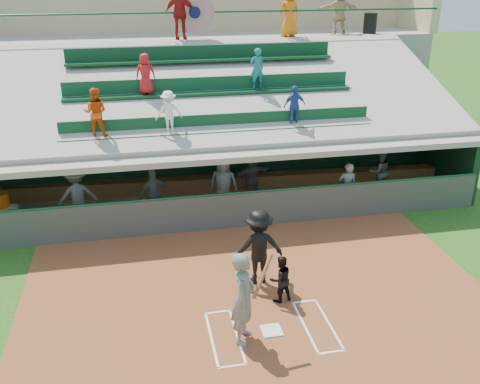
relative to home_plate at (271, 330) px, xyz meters
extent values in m
plane|color=#204914|center=(0.00, 0.00, -0.04)|extent=(100.00, 100.00, 0.00)
cube|color=brown|center=(0.00, 0.50, -0.03)|extent=(11.00, 9.00, 0.02)
cube|color=silver|center=(0.00, 0.00, 0.00)|extent=(0.43, 0.43, 0.03)
cube|color=white|center=(-0.75, 0.00, -0.01)|extent=(0.05, 1.80, 0.01)
cube|color=white|center=(0.75, 0.00, -0.01)|extent=(0.05, 1.80, 0.01)
cube|color=white|center=(-1.30, 0.00, -0.01)|extent=(0.05, 1.80, 0.01)
cube|color=silver|center=(1.30, 0.00, -0.01)|extent=(0.05, 1.80, 0.01)
cube|color=white|center=(-1.02, 0.90, -0.01)|extent=(0.60, 0.05, 0.01)
cube|color=white|center=(1.02, 0.90, -0.01)|extent=(0.60, 0.05, 0.01)
cube|color=silver|center=(-1.02, -0.90, -0.01)|extent=(0.60, 0.05, 0.01)
cube|color=white|center=(1.02, -0.90, -0.01)|extent=(0.60, 0.05, 0.01)
cube|color=gray|center=(0.00, 6.75, -0.02)|extent=(16.00, 3.50, 0.04)
cube|color=gray|center=(0.00, 13.50, 2.26)|extent=(20.00, 3.00, 4.60)
cube|color=#454944|center=(0.00, 5.00, 0.52)|extent=(16.00, 0.06, 1.10)
cylinder|color=#16452A|center=(0.00, 5.00, 1.09)|extent=(16.00, 0.08, 0.08)
cube|color=black|center=(0.00, 8.50, 1.07)|extent=(16.00, 0.25, 2.20)
cube|color=black|center=(8.00, 6.75, 1.07)|extent=(0.25, 3.50, 2.20)
cube|color=gray|center=(0.00, 6.75, 2.17)|extent=(16.40, 3.90, 0.18)
cube|color=gray|center=(0.00, 10.25, 1.12)|extent=(16.40, 3.50, 2.30)
cube|color=gray|center=(0.00, 11.90, 2.26)|extent=(16.40, 0.30, 4.60)
cube|color=gray|center=(0.00, 8.60, 3.42)|extent=(16.40, 6.51, 2.37)
cube|color=#0D3B1F|center=(0.00, 6.20, 2.62)|extent=(9.40, 0.42, 0.08)
cube|color=#0D3A21|center=(0.00, 6.40, 2.88)|extent=(9.40, 0.06, 0.45)
cube|color=#0D3B1F|center=(0.00, 8.10, 3.37)|extent=(9.40, 0.42, 0.08)
cube|color=#0D3C24|center=(0.00, 8.30, 3.62)|extent=(9.40, 0.06, 0.45)
cube|color=#0D3C1D|center=(0.00, 10.00, 4.12)|extent=(9.40, 0.42, 0.08)
cube|color=#0B331D|center=(0.00, 10.20, 4.38)|extent=(9.40, 0.06, 0.45)
imported|color=#CF490C|center=(-3.60, 6.30, 3.36)|extent=(0.77, 0.65, 1.41)
imported|color=white|center=(-1.53, 6.30, 3.27)|extent=(0.85, 0.57, 1.23)
imported|color=#26439B|center=(2.29, 6.30, 3.27)|extent=(0.75, 0.39, 1.22)
imported|color=red|center=(-2.08, 8.20, 4.05)|extent=(0.66, 0.46, 1.28)
imported|color=#196C71|center=(1.54, 8.20, 4.07)|extent=(0.54, 0.40, 1.34)
cylinder|color=#144024|center=(0.00, 12.00, 5.56)|extent=(20.00, 0.07, 0.07)
cylinder|color=#A41728|center=(0.00, 11.98, 5.56)|extent=(1.50, 0.06, 1.50)
sphere|color=#0D1337|center=(0.00, 11.95, 5.56)|extent=(0.44, 0.44, 0.44)
imported|color=#5C5E59|center=(-0.64, -0.13, 1.01)|extent=(0.73, 0.87, 2.04)
cylinder|color=brown|center=(-0.29, -0.28, 1.57)|extent=(0.56, 0.54, 0.75)
sphere|color=olive|center=(-0.51, -0.13, 1.22)|extent=(0.10, 0.10, 0.10)
imported|color=black|center=(0.48, 1.08, 0.56)|extent=(0.65, 0.56, 1.15)
imported|color=black|center=(0.17, 2.00, 0.94)|extent=(1.25, 0.73, 1.91)
cube|color=olive|center=(0.17, 7.89, 0.26)|extent=(16.74, 1.64, 0.50)
cube|color=white|center=(-6.56, 6.39, 0.31)|extent=(0.83, 0.71, 0.62)
cylinder|color=orange|center=(-6.56, 6.44, 0.84)|extent=(0.43, 0.43, 0.43)
imported|color=#51544F|center=(-4.36, 6.10, 0.94)|extent=(1.32, 0.92, 1.86)
imported|color=#61645E|center=(-2.12, 6.17, 0.79)|extent=(0.99, 0.66, 1.57)
imported|color=#5C5F5A|center=(0.04, 6.18, 0.92)|extent=(1.05, 0.88, 1.83)
imported|color=#50524E|center=(1.13, 7.05, 0.79)|extent=(1.53, 0.83, 1.57)
imported|color=#61645F|center=(3.83, 5.42, 0.80)|extent=(0.62, 0.44, 1.60)
imported|color=#4F524E|center=(5.43, 6.52, 0.78)|extent=(0.80, 0.64, 1.56)
cylinder|color=black|center=(7.41, 12.62, 4.97)|extent=(0.55, 0.55, 0.82)
imported|color=#A61512|center=(-0.54, 12.00, 5.55)|extent=(1.23, 0.76, 1.96)
imported|color=orange|center=(3.75, 12.16, 5.49)|extent=(1.02, 0.78, 1.85)
imported|color=tan|center=(6.13, 12.91, 5.49)|extent=(1.75, 0.68, 1.84)
camera|label=1|loc=(-2.53, -9.04, 7.23)|focal=40.00mm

